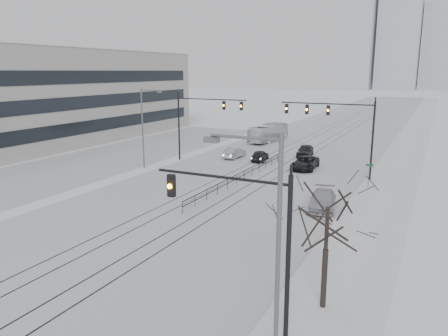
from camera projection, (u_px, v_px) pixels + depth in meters
road at (319, 139)px, 70.62m from camera, size 22.00×260.00×0.02m
sidewalk_east at (409, 145)px, 64.75m from camera, size 5.00×260.00×0.16m
curb at (391, 144)px, 65.82m from camera, size 0.10×260.00×0.12m
parking_strip at (121, 155)px, 57.42m from camera, size 14.00×60.00×0.03m
tram_rails at (277, 162)px, 53.12m from camera, size 5.30×180.00×0.01m
office_building at (21, 97)px, 63.67m from camera, size 20.20×62.20×14.11m
skyline at (425, 35)px, 248.59m from camera, size 96.00×48.00×72.00m
traffic_mast_near at (251, 229)px, 17.72m from camera, size 6.10×0.37×7.00m
traffic_mast_ne at (339, 123)px, 43.96m from camera, size 9.60×0.37×8.00m
traffic_mast_nw at (200, 116)px, 52.10m from camera, size 9.10×0.37×8.00m
street_light_east at (269, 249)px, 14.13m from camera, size 2.73×0.25×9.00m
street_light_west at (145, 123)px, 48.53m from camera, size 2.73×0.25×9.00m
bare_tree at (327, 218)px, 19.32m from camera, size 4.40×4.40×6.10m
median_fence at (244, 175)px, 44.27m from camera, size 0.06×24.00×1.00m
street_sign at (369, 172)px, 40.67m from camera, size 0.70×0.06×2.40m
sedan_sb_inner at (260, 156)px, 53.58m from camera, size 2.18×4.18×1.36m
sedan_sb_outer at (234, 153)px, 55.35m from camera, size 1.60×4.14×1.34m
sedan_nb_front at (305, 163)px, 49.10m from camera, size 2.64×5.29×1.44m
sedan_nb_right at (323, 200)px, 35.01m from camera, size 2.82×5.17×1.42m
sedan_nb_far at (305, 151)px, 56.40m from camera, size 2.33×4.63×1.51m
box_truck at (269, 133)px, 68.18m from camera, size 3.29×9.91×2.71m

